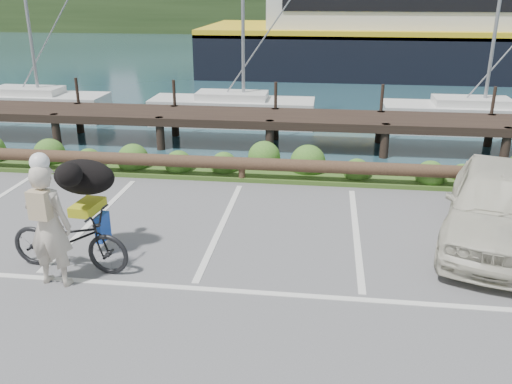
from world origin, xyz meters
TOP-DOWN VIEW (x-y plane):
  - ground at (0.00, 0.00)m, footprint 72.00×72.00m
  - harbor_backdrop at (0.39, 78.47)m, footprint 170.00×160.00m
  - vegetation_strip at (0.00, 5.30)m, footprint 34.00×1.60m
  - log_rail at (0.00, 4.60)m, footprint 32.00×0.30m
  - bicycle at (-2.12, -0.03)m, footprint 2.11×0.90m
  - cyclist at (-2.17, -0.50)m, footprint 0.76×0.54m
  - dog at (-2.06, 0.63)m, footprint 0.62×1.10m
  - parked_car at (5.05, 1.92)m, footprint 2.90×4.63m

SIDE VIEW (x-z plane):
  - harbor_backdrop at x=0.39m, z-range -15.00..15.00m
  - ground at x=0.00m, z-range 0.00..0.00m
  - log_rail at x=0.00m, z-range -0.30..0.30m
  - vegetation_strip at x=0.00m, z-range 0.00..0.10m
  - bicycle at x=-2.12m, z-range 0.00..1.08m
  - parked_car at x=5.05m, z-range 0.00..1.47m
  - cyclist at x=-2.17m, z-range 0.00..1.98m
  - dog at x=-2.06m, z-range 1.08..1.69m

